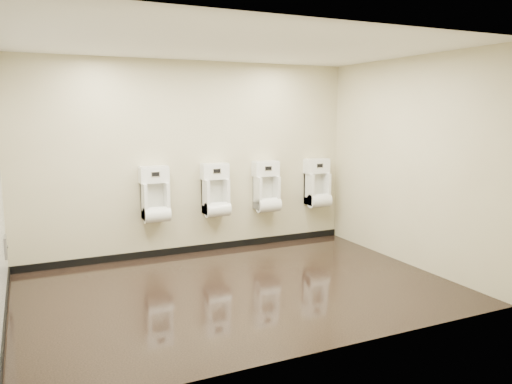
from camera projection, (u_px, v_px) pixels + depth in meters
ground at (239, 289)px, 5.91m from camera, size 5.00×3.50×0.00m
ceiling at (238, 45)px, 5.47m from camera, size 5.00×3.50×0.00m
back_wall at (192, 159)px, 7.26m from camera, size 5.00×0.02×2.80m
front_wall at (321, 194)px, 4.12m from camera, size 5.00×0.02×2.80m
right_wall at (409, 162)px, 6.73m from camera, size 0.02×3.50×2.80m
skirting_back at (194, 249)px, 7.46m from camera, size 5.00×0.02×0.10m
skirting_left at (5, 321)px, 4.87m from camera, size 0.02×3.50×0.10m
access_panel at (6, 247)px, 5.88m from camera, size 0.04×0.25×0.25m
urinal_0 at (155, 198)px, 6.98m from camera, size 0.41×0.31×0.77m
urinal_1 at (216, 194)px, 7.35m from camera, size 0.41×0.31×0.77m
urinal_2 at (267, 190)px, 7.70m from camera, size 0.41×0.31×0.77m
urinal_3 at (318, 187)px, 8.08m from camera, size 0.41×0.31×0.77m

